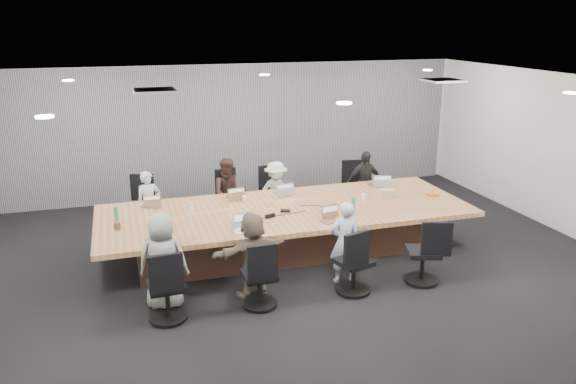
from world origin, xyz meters
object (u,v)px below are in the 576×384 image
object	(u,v)px
laptop_4	(159,240)
laptop_1	(236,197)
laptop_0	(151,205)
stapler	(270,216)
person_2	(276,193)
canvas_bag	(387,193)
laptop_3	(377,184)
laptop_2	(284,193)
snack_packet	(433,195)
chair_2	(271,198)
laptop_5	(244,231)
chair_4	(167,291)
person_6	(345,242)
person_5	(253,254)
person_1	(229,194)
laptop_6	(331,221)
chair_6	(354,267)
conference_table	(286,228)
person_0	(149,204)
bottle_clear	(191,210)
bottle_green_right	(353,204)
person_4	(163,261)
chair_5	(259,281)
chair_1	(226,202)
bottle_green_left	(116,214)
chair_7	(423,257)
person_3	(364,183)
mug_brown	(117,226)
chair_3	(356,191)
chair_0	(149,209)

from	to	relation	value
laptop_4	laptop_1	bearing A→B (deg)	34.87
laptop_0	stapler	world-z (taller)	stapler
person_2	canvas_bag	xyz separation A→B (m)	(1.65, -1.27, 0.22)
laptop_0	laptop_3	xyz separation A→B (m)	(4.11, 0.00, 0.00)
laptop_2	snack_packet	xyz separation A→B (m)	(2.44, -0.90, 0.01)
stapler	chair_2	bearing A→B (deg)	57.41
laptop_0	laptop_5	world-z (taller)	same
chair_4	person_6	bearing A→B (deg)	5.13
laptop_0	person_5	size ratio (longest dim) A/B	0.24
chair_4	stapler	world-z (taller)	stapler
person_1	snack_packet	distance (m)	3.62
laptop_1	snack_packet	xyz separation A→B (m)	(3.32, -0.90, 0.01)
person_6	laptop_6	bearing A→B (deg)	-82.94
laptop_2	canvas_bag	bearing A→B (deg)	145.94
chair_6	snack_packet	world-z (taller)	snack_packet
conference_table	person_0	xyz separation A→B (m)	(-2.10, 1.35, 0.19)
chair_4	bottle_clear	world-z (taller)	bottle_clear
laptop_0	bottle_green_right	distance (m)	3.34
chair_6	person_4	xyz separation A→B (m)	(-2.57, 0.35, 0.28)
bottle_green_right	person_0	bearing A→B (deg)	149.84
chair_5	laptop_2	bearing A→B (deg)	64.85
conference_table	person_1	bearing A→B (deg)	116.44
laptop_4	bottle_clear	xyz separation A→B (m)	(0.56, 0.84, 0.11)
chair_2	stapler	world-z (taller)	stapler
chair_1	person_5	bearing A→B (deg)	74.97
chair_4	chair_1	bearing A→B (deg)	64.59
laptop_2	bottle_green_left	bearing A→B (deg)	2.60
laptop_1	person_4	size ratio (longest dim) A/B	0.22
chair_7	person_6	xyz separation A→B (m)	(-1.09, 0.35, 0.22)
chair_6	snack_packet	bearing A→B (deg)	19.13
chair_1	person_3	distance (m)	2.71
chair_4	laptop_6	distance (m)	2.74
chair_4	laptop_4	size ratio (longest dim) A/B	2.26
chair_5	person_4	world-z (taller)	person_4
canvas_bag	laptop_0	bearing A→B (deg)	169.63
laptop_5	bottle_clear	xyz separation A→B (m)	(-0.65, 0.84, 0.11)
laptop_3	person_6	xyz separation A→B (m)	(-1.54, -2.15, -0.13)
chair_4	bottle_green_left	world-z (taller)	bottle_green_left
laptop_0	laptop_3	world-z (taller)	same
chair_7	laptop_1	world-z (taller)	chair_7
laptop_4	laptop_5	world-z (taller)	same
person_6	bottle_green_left	world-z (taller)	person_6
laptop_3	mug_brown	distance (m)	4.76
chair_6	person_5	xyz separation A→B (m)	(-1.36, 0.35, 0.22)
laptop_5	snack_packet	world-z (taller)	snack_packet
laptop_4	person_6	xyz separation A→B (m)	(2.57, -0.55, -0.13)
person_5	chair_3	bearing A→B (deg)	-148.18
chair_4	laptop_2	bearing A→B (deg)	44.68
chair_0	person_6	distance (m)	4.00
person_4	laptop_5	bearing A→B (deg)	-141.78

